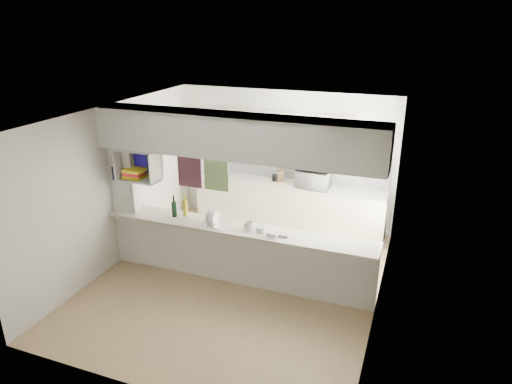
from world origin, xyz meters
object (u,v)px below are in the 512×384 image
at_px(bowl, 314,168).
at_px(wine_bottles, 180,208).
at_px(dish_rack, 215,219).
at_px(microwave, 314,179).

height_order(bowl, wine_bottles, bowl).
bearing_deg(wine_bottles, dish_rack, -6.97).
distance_m(microwave, wine_bottles, 2.59).
bearing_deg(wine_bottles, microwave, 50.87).
relative_size(bowl, dish_rack, 0.53).
bearing_deg(microwave, bowl, -63.19).
distance_m(dish_rack, wine_bottles, 0.64).
distance_m(microwave, bowl, 0.19).
xyz_separation_m(dish_rack, wine_bottles, (-0.63, 0.08, 0.05)).
relative_size(microwave, wine_bottles, 1.59).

